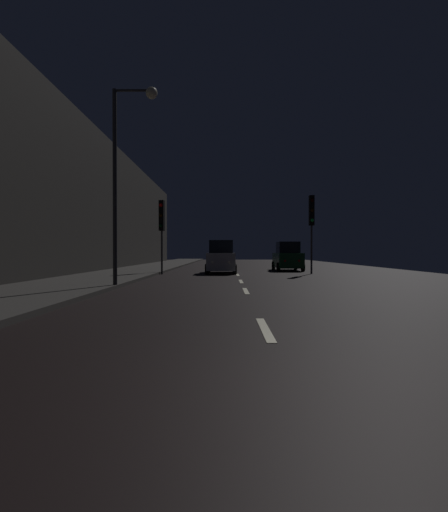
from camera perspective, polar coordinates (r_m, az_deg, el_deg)
name	(u,v)px	position (r m, az deg, el deg)	size (l,w,h in m)	color
ground	(236,271)	(28.65, 1.71, -2.21)	(26.43, 84.00, 0.02)	black
sidewalk_left	(139,270)	(29.33, -12.14, -2.00)	(4.40, 84.00, 0.15)	#33302D
building_facade_left	(86,198)	(26.86, -19.27, 7.89)	(0.80, 63.00, 9.64)	#2D2B28
lane_centerline	(238,275)	(23.47, 2.02, -2.80)	(0.16, 36.36, 0.01)	beige
traffic_light_far_left	(162,221)	(24.95, -9.00, 5.03)	(0.35, 0.48, 4.61)	#38383A
traffic_light_far_right	(312,217)	(25.66, 12.56, 5.56)	(0.31, 0.46, 4.97)	#38383A
streetlamp_overhead	(126,157)	(15.80, -13.93, 13.79)	(1.70, 0.44, 7.62)	#2D2D30
car_approaching_headlights	(221,258)	(26.03, -0.41, -0.30)	(1.98, 4.28, 2.16)	#A5A8AD
car_parked_right_far	(288,257)	(29.97, 9.17, -0.20)	(1.97, 4.26, 2.15)	#0F3819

